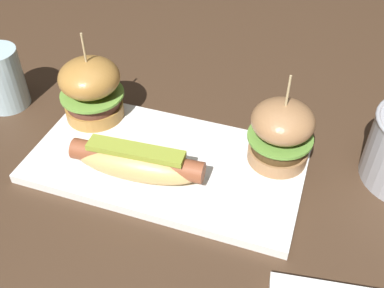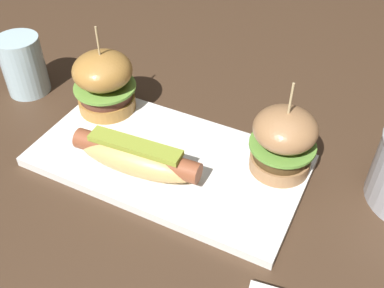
# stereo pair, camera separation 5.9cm
# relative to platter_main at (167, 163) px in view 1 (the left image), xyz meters

# --- Properties ---
(ground_plane) EXTENTS (3.00, 3.00, 0.00)m
(ground_plane) POSITION_rel_platter_main_xyz_m (0.00, 0.00, -0.01)
(ground_plane) COLOR #422D1E
(platter_main) EXTENTS (0.38, 0.20, 0.01)m
(platter_main) POSITION_rel_platter_main_xyz_m (0.00, 0.00, 0.00)
(platter_main) COLOR white
(platter_main) RESTS_ON ground
(hot_dog) EXTENTS (0.18, 0.06, 0.05)m
(hot_dog) POSITION_rel_platter_main_xyz_m (-0.03, -0.04, 0.03)
(hot_dog) COLOR tan
(hot_dog) RESTS_ON platter_main
(slider_left) EXTENTS (0.10, 0.10, 0.14)m
(slider_left) POSITION_rel_platter_main_xyz_m (-0.14, 0.06, 0.06)
(slider_left) COLOR #AA7637
(slider_left) RESTS_ON platter_main
(slider_right) EXTENTS (0.09, 0.09, 0.14)m
(slider_right) POSITION_rel_platter_main_xyz_m (0.15, 0.05, 0.05)
(slider_right) COLOR #9F7148
(slider_right) RESTS_ON platter_main
(water_glass) EXTENTS (0.07, 0.07, 0.10)m
(water_glass) POSITION_rel_platter_main_xyz_m (-0.31, 0.05, 0.04)
(water_glass) COLOR silver
(water_glass) RESTS_ON ground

